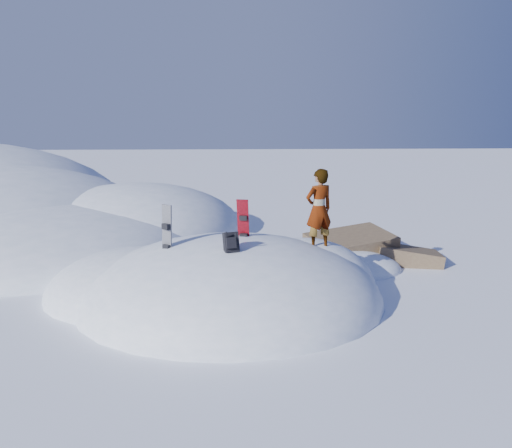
{
  "coord_description": "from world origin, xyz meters",
  "views": [
    {
      "loc": [
        -0.01,
        -10.93,
        4.12
      ],
      "look_at": [
        0.6,
        0.3,
        1.76
      ],
      "focal_mm": 35.0,
      "sensor_mm": 36.0,
      "label": 1
    }
  ],
  "objects_px": {
    "snowboard_red": "(243,229)",
    "backpack": "(231,242)",
    "person": "(319,209)",
    "snowboard_dark": "(167,239)"
  },
  "relations": [
    {
      "from": "snowboard_red",
      "to": "person",
      "type": "xyz_separation_m",
      "value": [
        1.77,
        0.17,
        0.41
      ]
    },
    {
      "from": "snowboard_red",
      "to": "snowboard_dark",
      "type": "relative_size",
      "value": 0.92
    },
    {
      "from": "snowboard_dark",
      "to": "backpack",
      "type": "height_order",
      "value": "snowboard_dark"
    },
    {
      "from": "backpack",
      "to": "person",
      "type": "xyz_separation_m",
      "value": [
        2.07,
        1.3,
        0.44
      ]
    },
    {
      "from": "backpack",
      "to": "person",
      "type": "bearing_deg",
      "value": 16.32
    },
    {
      "from": "snowboard_red",
      "to": "person",
      "type": "bearing_deg",
      "value": 20.67
    },
    {
      "from": "snowboard_red",
      "to": "backpack",
      "type": "distance_m",
      "value": 1.17
    },
    {
      "from": "backpack",
      "to": "person",
      "type": "relative_size",
      "value": 0.26
    },
    {
      "from": "snowboard_red",
      "to": "backpack",
      "type": "relative_size",
      "value": 2.89
    },
    {
      "from": "backpack",
      "to": "person",
      "type": "height_order",
      "value": "person"
    }
  ]
}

